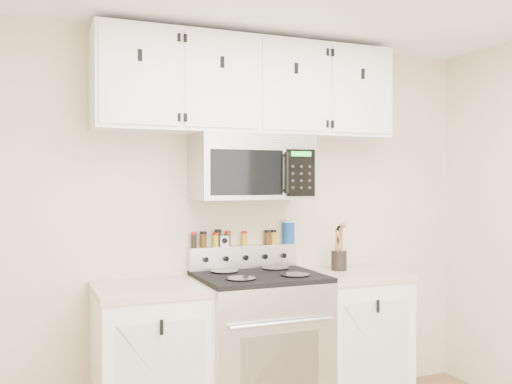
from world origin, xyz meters
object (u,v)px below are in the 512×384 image
utensil_crock (339,259)px  range (259,347)px  microwave (252,167)px  salt_canister (288,232)px

utensil_crock → range: bearing=-170.6°
microwave → salt_canister: size_ratio=4.75×
range → microwave: (0.00, 0.13, 1.14)m
range → salt_canister: (0.34, 0.28, 0.69)m
salt_canister → utensil_crock: bearing=-30.1°
range → salt_canister: size_ratio=6.87×
microwave → salt_canister: 0.58m
salt_canister → range: bearing=-140.3°
utensil_crock → salt_canister: (-0.30, 0.18, 0.18)m
microwave → salt_canister: microwave is taller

